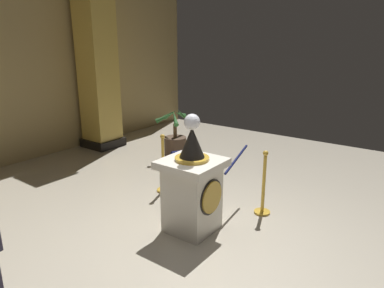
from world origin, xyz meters
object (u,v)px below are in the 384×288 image
(stanchion_near, at_px, (263,192))
(stanchion_far, at_px, (163,172))
(potted_palm_right, at_px, (175,142))
(pedestal_clock, at_px, (192,187))

(stanchion_near, xyz_separation_m, stanchion_far, (-0.26, 1.73, 0.01))
(stanchion_near, xyz_separation_m, potted_palm_right, (1.26, 2.70, 0.02))
(pedestal_clock, bearing_deg, stanchion_near, -29.58)
(stanchion_near, distance_m, potted_palm_right, 2.98)
(pedestal_clock, distance_m, stanchion_near, 1.18)
(stanchion_near, bearing_deg, pedestal_clock, 150.42)
(stanchion_far, distance_m, potted_palm_right, 1.81)
(stanchion_near, bearing_deg, potted_palm_right, 64.94)
(pedestal_clock, relative_size, potted_palm_right, 1.42)
(pedestal_clock, relative_size, stanchion_near, 1.64)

